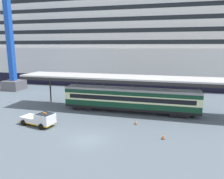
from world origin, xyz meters
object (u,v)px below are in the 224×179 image
(cruise_ship, at_px, (174,37))
(service_truck, at_px, (40,119))
(dockside_crane, at_px, (11,16))
(train_carriage, at_px, (130,99))
(traffic_cone_near, at_px, (136,122))
(traffic_cone_mid, at_px, (163,136))

(cruise_ship, xyz_separation_m, service_truck, (-18.34, -43.10, -12.41))
(cruise_ship, height_order, dockside_crane, dockside_crane)
(train_carriage, bearing_deg, traffic_cone_near, -72.24)
(train_carriage, relative_size, traffic_cone_near, 31.70)
(cruise_ship, xyz_separation_m, traffic_cone_near, (-5.51, -39.32, -13.05))
(train_carriage, relative_size, service_truck, 4.02)
(cruise_ship, bearing_deg, train_carriage, -102.07)
(train_carriage, xyz_separation_m, dockside_crane, (-30.72, 11.39, 15.53))
(cruise_ship, distance_m, service_truck, 48.45)
(traffic_cone_near, height_order, dockside_crane, dockside_crane)
(traffic_cone_near, bearing_deg, train_carriage, 107.76)
(train_carriage, distance_m, traffic_cone_near, 6.03)
(traffic_cone_near, height_order, traffic_cone_mid, traffic_cone_mid)
(traffic_cone_mid, bearing_deg, cruise_ship, 87.87)
(service_truck, bearing_deg, dockside_crane, 133.63)
(train_carriage, relative_size, dockside_crane, 0.38)
(service_truck, relative_size, dockside_crane, 0.10)
(service_truck, distance_m, dockside_crane, 33.06)
(service_truck, bearing_deg, traffic_cone_near, 16.39)
(cruise_ship, bearing_deg, service_truck, -113.05)
(service_truck, xyz_separation_m, traffic_cone_mid, (16.72, -0.30, -0.62))
(cruise_ship, bearing_deg, traffic_cone_near, -97.98)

